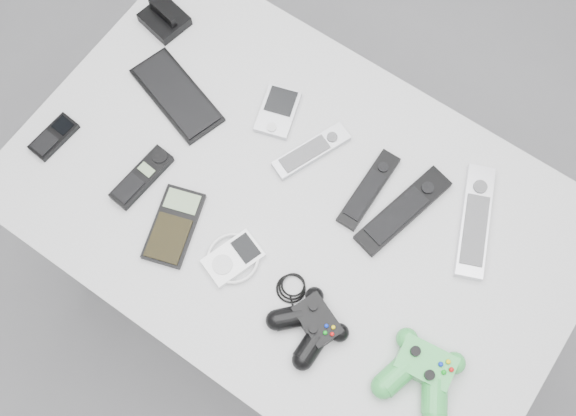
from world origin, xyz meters
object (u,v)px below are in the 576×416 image
Objects in this scene: desk at (295,216)px; remote_black_a at (369,189)px; pda at (278,111)px; pda_keyboard at (177,95)px; calculator at (174,226)px; cordless_handset at (142,177)px; controller_green at (422,371)px; remote_silver_a at (311,151)px; controller_black at (311,325)px; remote_silver_b at (475,221)px; remote_black_b at (403,210)px; mobile_phone at (54,137)px; mp3_player at (233,258)px.

remote_black_a reaches higher than desk.
desk is 0.23m from pda.
calculator reaches higher than pda_keyboard.
controller_green reaches higher than cordless_handset.
remote_silver_a is 1.18× the size of cordless_handset.
remote_black_a is at bearing 130.10° from controller_green.
remote_silver_b is at bearing 88.59° from controller_black.
remote_silver_b is 0.32m from controller_green.
calculator is at bearing -111.67° from pda.
remote_black_b is 2.16× the size of mobile_phone.
remote_silver_a is 0.33m from calculator.
controller_black is (0.34, -0.01, 0.01)m from calculator.
mp3_player reaches higher than pda_keyboard.
pda_keyboard is 1.03× the size of controller_black.
controller_black reaches higher than cordless_handset.
pda is 0.32m from cordless_handset.
remote_silver_b reaches higher than calculator.
pda_keyboard is 1.43× the size of controller_green.
remote_black_a and mobile_phone have the same top height.
pda is 0.50× the size of remote_black_b.
pda reaches higher than calculator.
pda is at bearing 134.67° from desk.
controller_black is (0.32, -0.34, 0.01)m from pda.
remote_black_a is at bearing -26.35° from pda.
controller_green is (0.89, 0.02, 0.02)m from mobile_phone.
pda_keyboard is 1.30× the size of remote_silver_a.
controller_black reaches higher than remote_black_b.
desk is 0.23m from remote_black_b.
remote_silver_a is (0.32, 0.06, 0.00)m from pda_keyboard.
mobile_phone is (-0.51, -0.17, 0.08)m from desk.
remote_black_a reaches higher than calculator.
pda_keyboard is 0.20m from cordless_handset.
remote_silver_a is at bearing 108.68° from desk.
mp3_player reaches higher than mobile_phone.
controller_green reaches higher than mp3_player.
remote_silver_a is at bearing 145.47° from controller_black.
calculator is (-0.50, -0.35, -0.00)m from remote_silver_b.
remote_black_b is at bearing 20.57° from calculator.
remote_silver_b reaches higher than cordless_handset.
cordless_handset is (-0.29, -0.13, 0.08)m from desk.
controller_green is (0.38, -0.14, 0.09)m from desk.
pda_keyboard is at bearing 111.98° from cordless_handset.
mp3_player is at bearing -2.42° from cordless_handset.
remote_silver_b is at bearing -14.61° from pda.
pda is 0.61m from controller_green.
mp3_player is 0.42m from controller_green.
remote_silver_b reaches higher than remote_black_a.
remote_black_b is 1.45× the size of controller_green.
pda_keyboard is at bearing 108.68° from calculator.
controller_green is at bearing -14.43° from calculator.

